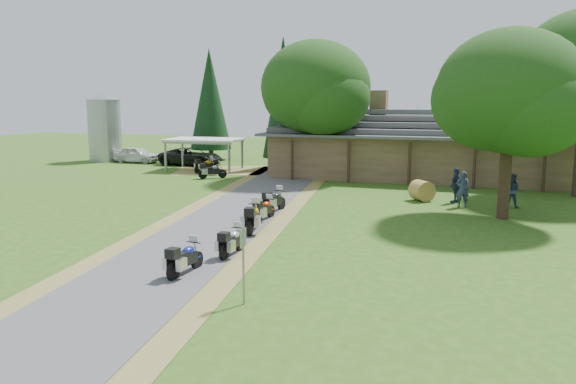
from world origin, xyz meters
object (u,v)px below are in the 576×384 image
(car_white_sedan, at_px, (137,152))
(car_dark_suv, at_px, (191,152))
(motorcycle_carport_a, at_px, (206,165))
(motorcycle_row_c, at_px, (253,216))
(motorcycle_row_a, at_px, (185,257))
(motorcycle_carport_b, at_px, (213,170))
(silo, at_px, (105,128))
(lodge, at_px, (417,143))
(carport, at_px, (205,154))
(hay_bale, at_px, (422,191))
(motorcycle_row_b, at_px, (232,240))
(motorcycle_row_d, at_px, (265,208))
(motorcycle_row_e, at_px, (274,200))

(car_white_sedan, xyz_separation_m, car_dark_suv, (5.52, -0.27, 0.22))
(motorcycle_carport_a, bearing_deg, motorcycle_row_c, -119.65)
(motorcycle_row_a, height_order, motorcycle_carport_b, motorcycle_carport_b)
(motorcycle_row_a, distance_m, motorcycle_carport_b, 22.14)
(motorcycle_row_c, distance_m, motorcycle_carport_b, 16.69)
(car_white_sedan, bearing_deg, silo, 83.55)
(lodge, xyz_separation_m, carport, (-16.31, -1.40, -1.20))
(car_white_sedan, xyz_separation_m, hay_bale, (25.75, -11.24, -0.34))
(silo, height_order, hay_bale, silo)
(silo, height_order, motorcycle_row_b, silo)
(motorcycle_row_c, height_order, motorcycle_row_d, motorcycle_row_c)
(motorcycle_row_e, bearing_deg, car_white_sedan, 57.73)
(car_white_sedan, bearing_deg, motorcycle_row_e, -130.43)
(lodge, bearing_deg, hay_bale, -82.31)
(motorcycle_carport_a, bearing_deg, motorcycle_row_a, -126.88)
(motorcycle_row_e, bearing_deg, silo, 61.78)
(motorcycle_row_c, bearing_deg, motorcycle_carport_b, 20.21)
(lodge, height_order, car_white_sedan, lodge)
(carport, height_order, motorcycle_row_c, carport)
(silo, height_order, motorcycle_row_e, silo)
(motorcycle_row_a, bearing_deg, lodge, -5.09)
(car_dark_suv, relative_size, motorcycle_carport_a, 3.19)
(carport, xyz_separation_m, car_dark_suv, (-2.60, 2.53, -0.13))
(motorcycle_row_d, xyz_separation_m, motorcycle_carport_a, (-10.32, 14.40, 0.06))
(motorcycle_row_b, distance_m, motorcycle_row_d, 6.00)
(motorcycle_row_a, height_order, motorcycle_row_c, motorcycle_row_c)
(silo, relative_size, motorcycle_row_c, 3.01)
(silo, xyz_separation_m, car_white_sedan, (3.58, -0.47, -2.09))
(carport, bearing_deg, motorcycle_row_c, -63.45)
(carport, height_order, motorcycle_carport_b, carport)
(motorcycle_row_b, height_order, motorcycle_carport_b, motorcycle_carport_b)
(motorcycle_row_a, distance_m, motorcycle_row_b, 2.55)
(motorcycle_row_b, relative_size, motorcycle_row_e, 0.90)
(motorcycle_row_a, height_order, motorcycle_row_e, motorcycle_row_e)
(motorcycle_row_d, relative_size, hay_bale, 1.48)
(lodge, bearing_deg, motorcycle_carport_b, -157.68)
(carport, distance_m, motorcycle_row_e, 17.87)
(silo, distance_m, motorcycle_row_a, 36.33)
(motorcycle_row_b, xyz_separation_m, motorcycle_carport_b, (-9.52, 17.73, 0.04))
(motorcycle_row_d, bearing_deg, motorcycle_row_c, -164.22)
(motorcycle_carport_a, height_order, motorcycle_carport_b, motorcycle_carport_a)
(lodge, distance_m, motorcycle_carport_a, 15.80)
(carport, xyz_separation_m, motorcycle_row_d, (11.23, -15.99, -0.68))
(motorcycle_row_a, bearing_deg, motorcycle_row_b, -6.72)
(silo, xyz_separation_m, motorcycle_row_e, (22.71, -17.33, -2.36))
(motorcycle_carport_a, bearing_deg, lodge, -51.29)
(motorcycle_row_c, relative_size, hay_bale, 1.76)
(motorcycle_row_e, relative_size, hay_bale, 1.63)
(car_dark_suv, xyz_separation_m, motorcycle_row_c, (14.21, -20.83, -0.44))
(motorcycle_row_c, xyz_separation_m, motorcycle_row_d, (-0.38, 2.31, -0.11))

